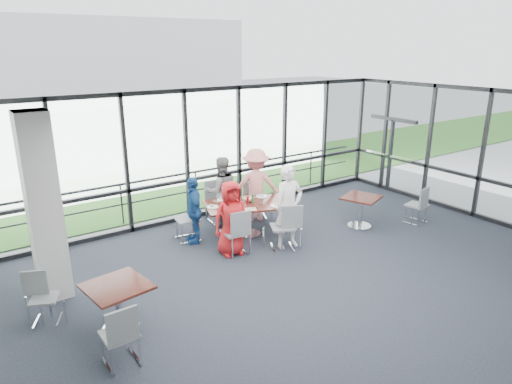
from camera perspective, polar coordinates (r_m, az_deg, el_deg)
floor at (r=7.91m, az=8.89°, el=-14.09°), size 12.00×10.00×0.02m
ceiling at (r=6.79m, az=10.19°, el=9.58°), size 12.00×10.00×0.04m
curtain_wall_back at (r=11.15m, az=-8.66°, el=4.46°), size 12.00×0.10×3.20m
exit_door at (r=14.06m, az=16.43°, el=4.41°), size 0.12×1.60×2.10m
structural_column at (r=8.25m, az=-25.01°, el=-1.87°), size 0.50×0.50×3.20m
apron at (r=16.05m, az=-16.41°, el=2.09°), size 80.00×70.00×0.02m
grass_strip at (r=14.23m, az=-13.78°, el=0.44°), size 80.00×5.00×0.01m
hangar_main at (r=37.80m, az=-22.24°, el=14.87°), size 24.00×10.00×6.00m
guard_rail at (r=11.97m, az=-9.70°, el=-0.14°), size 12.00×0.06×0.06m
main_table at (r=10.32m, az=-0.95°, el=-2.09°), size 2.17×1.63×0.75m
side_table_left at (r=7.27m, az=-16.94°, el=-11.88°), size 0.98×0.98×0.75m
side_table_right at (r=11.05m, az=12.99°, el=-1.21°), size 1.02×1.02×0.75m
diner_near_left at (r=9.32m, az=-3.12°, el=-3.30°), size 0.84×0.61×1.57m
diner_near_right at (r=9.64m, az=4.11°, el=-1.86°), size 0.70×0.54×1.80m
diner_far_left at (r=10.88m, az=-4.36°, el=0.10°), size 0.92×0.70×1.67m
diner_far_right at (r=11.11m, az=-0.01°, el=0.88°), size 1.31×1.12×1.80m
diner_end at (r=9.98m, az=-7.80°, el=-2.25°), size 0.71×0.97×1.49m
chair_main_nl at (r=9.42m, az=-2.71°, el=-5.06°), size 0.52×0.52×0.96m
chair_main_nr at (r=9.68m, az=3.34°, el=-4.41°), size 0.64×0.64×0.97m
chair_main_fl at (r=11.14m, az=-4.65°, el=-1.35°), size 0.54×0.54×0.98m
chair_main_fr at (r=11.40m, az=0.20°, el=-1.11°), size 0.57×0.57×0.88m
chair_main_end at (r=10.19m, az=-8.60°, el=-3.39°), size 0.55×0.55×0.97m
chair_spare_la at (r=6.65m, az=-16.73°, el=-16.68°), size 0.46×0.46×0.92m
chair_spare_lb at (r=7.96m, az=-24.94°, el=-11.99°), size 0.53×0.53×0.81m
chair_spare_r at (r=11.71m, az=19.46°, el=-1.56°), size 0.52×0.52×0.91m
plate_nl at (r=9.87m, az=-3.62°, el=-2.25°), size 0.29×0.29×0.01m
plate_nr at (r=10.11m, az=2.62°, el=-1.75°), size 0.28×0.28×0.01m
plate_fl at (r=10.52m, az=-4.18°, el=-0.98°), size 0.26×0.26×0.01m
plate_fr at (r=10.73m, az=0.72°, el=-0.55°), size 0.27×0.27×0.01m
plate_end at (r=10.08m, az=-5.45°, el=-1.87°), size 0.26×0.26×0.01m
tumbler_a at (r=9.99m, az=-1.67°, el=-1.59°), size 0.07×0.07×0.14m
tumbler_b at (r=10.16m, az=0.57°, el=-1.26°), size 0.07×0.07×0.14m
tumbler_c at (r=10.43m, az=-1.19°, el=-0.71°), size 0.07×0.07×0.15m
tumbler_d at (r=9.96m, az=-4.31°, el=-1.68°), size 0.07×0.07×0.14m
menu_a at (r=9.90m, az=-0.89°, el=-2.18°), size 0.39×0.34×0.00m
menu_b at (r=10.22m, az=4.26°, el=-1.59°), size 0.38×0.37×0.00m
menu_c at (r=10.64m, az=-0.87°, el=-0.74°), size 0.32×0.28×0.00m
condiment_caddy at (r=10.30m, az=-0.94°, el=-1.28°), size 0.10×0.07×0.04m
ketchup_bottle at (r=10.25m, az=-1.04°, el=-0.96°), size 0.06×0.06×0.18m
green_bottle at (r=10.28m, az=-0.41°, el=-0.83°), size 0.05×0.05×0.20m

